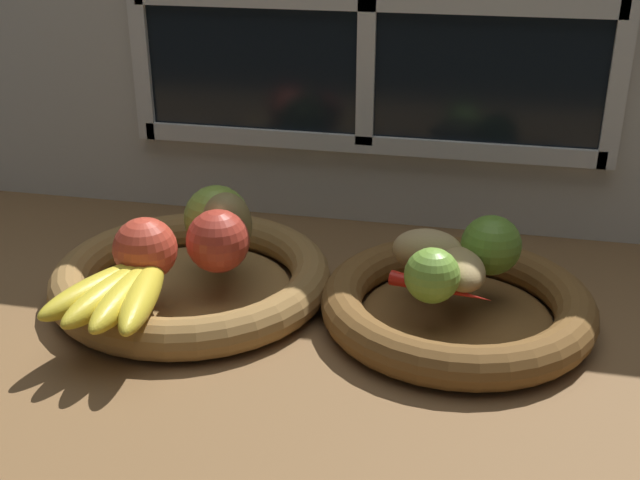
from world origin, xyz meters
TOP-DOWN VIEW (x-y plane):
  - ground_plane at (0.00, 0.00)cm, footprint 140.00×90.00cm
  - back_wall at (0.00, 29.77)cm, footprint 140.00×4.60cm
  - fruit_bowl_left at (-16.19, 1.83)cm, footprint 32.93×32.93cm
  - fruit_bowl_right at (14.86, 1.83)cm, footprint 30.28×30.28cm
  - apple_red_front at (-19.13, -3.67)cm, footprint 7.10×7.10cm
  - apple_green_back at (-14.13, 5.78)cm, footprint 7.79×7.79cm
  - apple_red_right at (-12.00, -0.14)cm, footprint 7.20×7.20cm
  - pear_brown at (-12.27, 3.81)cm, footprint 8.42×8.45cm
  - banana_bunch_front at (-19.08, -9.87)cm, footprint 12.56×17.43cm
  - potato_oblong at (11.11, 4.75)cm, footprint 8.21×5.25cm
  - potato_large at (14.86, 1.83)cm, footprint 7.39×9.46cm
  - lime_near at (12.17, -2.21)cm, footprint 5.89×5.89cm
  - lime_far at (18.01, 5.88)cm, footprint 6.77×6.77cm
  - chili_pepper at (13.00, -0.96)cm, footprint 11.24×4.71cm

SIDE VIEW (x-z plane):
  - ground_plane at x=0.00cm, z-range -3.00..0.00cm
  - fruit_bowl_left at x=-16.19cm, z-range -0.18..4.45cm
  - fruit_bowl_right at x=14.86cm, z-range -0.17..4.45cm
  - chili_pepper at x=13.00cm, z-range 4.62..6.35cm
  - banana_bunch_front at x=-19.08cm, z-range 4.62..7.87cm
  - potato_large at x=14.86cm, z-range 4.62..8.65cm
  - potato_oblong at x=11.11cm, z-range 4.62..9.66cm
  - lime_near at x=12.17cm, z-range 4.62..10.52cm
  - lime_far at x=18.01cm, z-range 4.62..11.39cm
  - apple_red_front at x=-19.13cm, z-range 4.62..11.72cm
  - apple_red_right at x=-12.00cm, z-range 4.62..11.82cm
  - apple_green_back at x=-14.13cm, z-range 4.62..12.41cm
  - pear_brown at x=-12.27cm, z-range 4.62..12.47cm
  - back_wall at x=0.00cm, z-range 0.38..55.38cm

